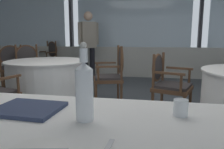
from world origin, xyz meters
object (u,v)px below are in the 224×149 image
at_px(dining_chair_1_1, 113,71).
at_px(dining_chair_3_1, 12,64).
at_px(menu_book, 28,109).
at_px(water_bottle, 84,90).
at_px(water_tumbler, 181,108).
at_px(diner_person_0, 89,42).
at_px(dining_chair_3_2, 49,56).
at_px(dining_chair_0_0, 167,81).
at_px(dining_chair_1_2, 29,65).

height_order(dining_chair_1_1, dining_chair_3_1, dining_chair_1_1).
bearing_deg(dining_chair_1_1, menu_book, 74.03).
height_order(water_bottle, menu_book, water_bottle).
bearing_deg(water_tumbler, diner_person_0, 111.84).
height_order(water_bottle, diner_person_0, diner_person_0).
relative_size(water_tumbler, dining_chair_3_2, 0.08).
bearing_deg(diner_person_0, dining_chair_3_1, 100.35).
bearing_deg(water_tumbler, water_bottle, -162.68).
relative_size(dining_chair_0_0, dining_chair_3_2, 0.90).
bearing_deg(dining_chair_1_1, water_tumbler, 91.08).
bearing_deg(dining_chair_3_1, dining_chair_0_0, -142.40).
bearing_deg(dining_chair_3_1, menu_book, -175.85).
bearing_deg(dining_chair_1_2, water_tumbler, -4.67).
distance_m(water_bottle, dining_chair_1_2, 3.68).
relative_size(water_tumbler, dining_chair_1_2, 0.08).
relative_size(dining_chair_3_1, diner_person_0, 0.56).
xyz_separation_m(dining_chair_0_0, dining_chair_1_2, (-2.60, 0.95, 0.03)).
xyz_separation_m(dining_chair_1_2, dining_chair_3_1, (-0.52, 0.19, -0.01)).
height_order(dining_chair_1_2, dining_chair_3_1, dining_chair_1_2).
distance_m(water_bottle, dining_chair_1_1, 2.60).
distance_m(dining_chair_0_0, dining_chair_1_2, 2.77).
height_order(dining_chair_1_2, diner_person_0, diner_person_0).
bearing_deg(dining_chair_0_0, dining_chair_1_2, 179.71).
bearing_deg(water_tumbler, dining_chair_0_0, 87.92).
relative_size(water_tumbler, dining_chair_1_1, 0.08).
distance_m(water_tumbler, dining_chair_1_2, 3.83).
height_order(menu_book, dining_chair_3_1, dining_chair_3_1).
relative_size(water_bottle, dining_chair_3_1, 0.35).
bearing_deg(dining_chair_3_2, dining_chair_0_0, 74.59).
relative_size(water_bottle, dining_chair_3_2, 0.34).
distance_m(menu_book, dining_chair_3_1, 3.88).
relative_size(menu_book, dining_chair_1_1, 0.32).
distance_m(dining_chair_1_1, dining_chair_1_2, 1.83).
xyz_separation_m(dining_chair_1_1, dining_chair_1_2, (-1.78, 0.44, 0.00)).
xyz_separation_m(menu_book, dining_chair_1_1, (-0.01, 2.49, -0.20)).
bearing_deg(menu_book, dining_chair_3_2, 118.41).
bearing_deg(dining_chair_1_1, dining_chair_1_2, -29.97).
distance_m(water_tumbler, dining_chair_3_2, 5.81).
relative_size(dining_chair_1_1, dining_chair_1_2, 1.01).
distance_m(water_bottle, dining_chair_3_1, 4.14).
relative_size(water_tumbler, diner_person_0, 0.04).
distance_m(dining_chair_0_0, dining_chair_3_1, 3.32).
bearing_deg(diner_person_0, dining_chair_1_2, 117.82).
relative_size(water_bottle, menu_book, 1.08).
height_order(dining_chair_3_2, diner_person_0, diner_person_0).
height_order(water_bottle, dining_chair_3_1, water_bottle).
relative_size(dining_chair_0_0, dining_chair_1_1, 0.92).
bearing_deg(water_tumbler, dining_chair_1_1, 107.26).
xyz_separation_m(water_bottle, diner_person_0, (-1.30, 4.42, 0.10)).
bearing_deg(water_tumbler, dining_chair_1_2, 131.51).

